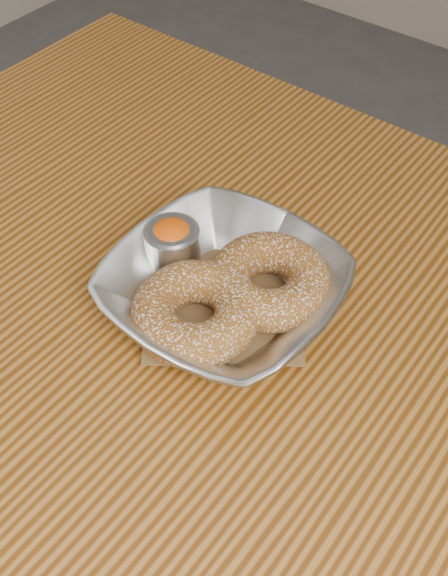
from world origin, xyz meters
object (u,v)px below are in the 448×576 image
Objects in this scene: ramekin at (173,246)px; table at (280,437)px; donut_back at (269,281)px; serving_bowl at (224,291)px; donut_front at (196,313)px.

table is at bearing -13.68° from ramekin.
table is 0.16m from donut_back.
serving_bowl is 1.84× the size of donut_back.
ramekin reaches higher than table.
donut_front is 0.08m from ramekin.
ramekin is at bearing 144.55° from donut_front.
serving_bowl is 0.04m from donut_front.
donut_back is (-0.07, 0.06, 0.13)m from table.
ramekin is (-0.16, 0.04, 0.14)m from table.
donut_back reaches higher than table.
donut_back is at bearing 136.33° from table.
ramekin is at bearing -166.34° from donut_back.
donut_back is at bearing 49.63° from serving_bowl.
table is 10.30× the size of donut_front.
donut_back is 0.99× the size of donut_front.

